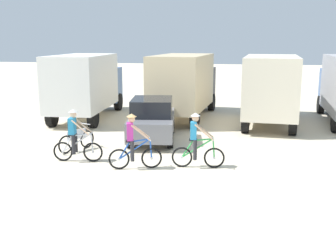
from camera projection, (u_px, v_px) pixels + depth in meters
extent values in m
plane|color=beige|center=(160.00, 188.00, 11.57)|extent=(120.00, 120.00, 0.00)
cube|color=white|center=(82.00, 82.00, 20.88)|extent=(2.70, 5.33, 2.70)
cube|color=#4C6B9E|center=(101.00, 84.00, 24.29)|extent=(2.28, 1.63, 2.00)
cube|color=black|center=(104.00, 78.00, 24.89)|extent=(2.03, 0.20, 0.80)
cylinder|color=black|center=(85.00, 101.00, 24.52)|extent=(0.38, 1.02, 1.00)
cylinder|color=black|center=(118.00, 102.00, 24.27)|extent=(0.38, 1.02, 1.00)
cylinder|color=black|center=(52.00, 116.00, 19.67)|extent=(0.38, 1.02, 1.00)
cylinder|color=black|center=(93.00, 117.00, 19.43)|extent=(0.38, 1.02, 1.00)
cube|color=#CCB78E|center=(182.00, 82.00, 20.96)|extent=(2.82, 5.38, 2.70)
cube|color=#2D2D33|center=(195.00, 85.00, 24.28)|extent=(2.32, 1.68, 2.00)
cube|color=black|center=(197.00, 78.00, 24.86)|extent=(2.02, 0.25, 0.80)
cylinder|color=black|center=(178.00, 101.00, 24.65)|extent=(0.40, 1.02, 1.00)
cylinder|color=black|center=(212.00, 102.00, 24.13)|extent=(0.40, 1.02, 1.00)
cylinder|color=black|center=(154.00, 115.00, 19.93)|extent=(0.40, 1.02, 1.00)
cylinder|color=black|center=(195.00, 117.00, 19.41)|extent=(0.40, 1.02, 1.00)
cube|color=beige|center=(271.00, 85.00, 19.45)|extent=(2.73, 5.34, 2.70)
cube|color=#4C6B9E|center=(270.00, 87.00, 22.78)|extent=(2.29, 1.64, 2.00)
cube|color=black|center=(271.00, 80.00, 23.37)|extent=(2.02, 0.21, 0.80)
cylinder|color=black|center=(251.00, 105.00, 23.13)|extent=(0.38, 1.02, 1.00)
cylinder|color=black|center=(288.00, 106.00, 22.65)|extent=(0.38, 1.02, 1.00)
cylinder|color=black|center=(245.00, 122.00, 18.39)|extent=(0.38, 1.02, 1.00)
cylinder|color=black|center=(293.00, 124.00, 17.91)|extent=(0.38, 1.02, 1.00)
cylinder|color=black|center=(321.00, 105.00, 23.23)|extent=(0.36, 1.01, 1.00)
cylinder|color=black|center=(336.00, 121.00, 18.47)|extent=(0.36, 1.01, 1.00)
cube|color=slate|center=(152.00, 123.00, 17.03)|extent=(2.35, 4.41, 0.76)
cube|color=black|center=(152.00, 107.00, 16.73)|extent=(1.89, 2.31, 0.68)
cylinder|color=black|center=(137.00, 126.00, 18.40)|extent=(0.31, 0.67, 0.64)
cylinder|color=black|center=(172.00, 126.00, 18.35)|extent=(0.31, 0.67, 0.64)
cylinder|color=black|center=(130.00, 140.00, 15.86)|extent=(0.31, 0.67, 0.64)
cylinder|color=black|center=(170.00, 140.00, 15.81)|extent=(0.31, 0.67, 0.64)
torus|color=black|center=(93.00, 152.00, 14.03)|extent=(0.68, 0.13, 0.68)
cylinder|color=silver|center=(93.00, 152.00, 14.03)|extent=(0.09, 0.09, 0.08)
torus|color=black|center=(63.00, 151.00, 14.11)|extent=(0.68, 0.13, 0.68)
cylinder|color=silver|center=(63.00, 151.00, 14.11)|extent=(0.09, 0.09, 0.08)
cylinder|color=silver|center=(77.00, 143.00, 14.00)|extent=(1.03, 0.15, 0.68)
cylinder|color=silver|center=(81.00, 135.00, 13.93)|extent=(0.66, 0.11, 0.13)
cylinder|color=silver|center=(67.00, 144.00, 14.04)|extent=(0.39, 0.09, 0.59)
cylinder|color=silver|center=(92.00, 143.00, 13.96)|extent=(0.10, 0.06, 0.64)
cylinder|color=silver|center=(91.00, 134.00, 13.90)|extent=(0.09, 0.52, 0.04)
cube|color=black|center=(72.00, 135.00, 13.96)|extent=(0.25, 0.14, 0.06)
cube|color=teal|center=(72.00, 126.00, 13.89)|extent=(0.23, 0.34, 0.56)
sphere|color=beige|center=(73.00, 114.00, 13.81)|extent=(0.22, 0.22, 0.22)
cone|color=silver|center=(73.00, 111.00, 13.78)|extent=(0.32, 0.32, 0.10)
cylinder|color=#26262B|center=(76.00, 143.00, 14.14)|extent=(0.12, 0.12, 0.66)
cylinder|color=#26262B|center=(74.00, 144.00, 13.89)|extent=(0.12, 0.12, 0.66)
cylinder|color=beige|center=(83.00, 126.00, 14.05)|extent=(0.63, 0.15, 0.53)
cylinder|color=beige|center=(80.00, 128.00, 13.70)|extent=(0.63, 0.07, 0.53)
torus|color=black|center=(152.00, 158.00, 13.32)|extent=(0.67, 0.26, 0.68)
cylinder|color=silver|center=(152.00, 158.00, 13.32)|extent=(0.10, 0.10, 0.08)
torus|color=black|center=(119.00, 159.00, 13.20)|extent=(0.67, 0.26, 0.68)
cylinder|color=silver|center=(119.00, 159.00, 13.20)|extent=(0.10, 0.10, 0.08)
cylinder|color=blue|center=(134.00, 149.00, 13.19)|extent=(1.00, 0.35, 0.68)
cylinder|color=blue|center=(140.00, 140.00, 13.15)|extent=(0.65, 0.24, 0.13)
cylinder|color=blue|center=(124.00, 151.00, 13.16)|extent=(0.38, 0.16, 0.59)
cylinder|color=blue|center=(151.00, 149.00, 13.25)|extent=(0.11, 0.08, 0.64)
cylinder|color=silver|center=(150.00, 139.00, 13.19)|extent=(0.19, 0.51, 0.04)
cube|color=black|center=(130.00, 141.00, 13.12)|extent=(0.26, 0.19, 0.06)
cube|color=#AD2D8C|center=(130.00, 132.00, 13.06)|extent=(0.29, 0.36, 0.56)
sphere|color=tan|center=(132.00, 119.00, 12.98)|extent=(0.22, 0.22, 0.22)
cone|color=tan|center=(132.00, 115.00, 12.95)|extent=(0.32, 0.32, 0.10)
cylinder|color=#26262B|center=(132.00, 149.00, 13.32)|extent=(0.12, 0.12, 0.66)
cylinder|color=#26262B|center=(132.00, 151.00, 13.06)|extent=(0.12, 0.12, 0.66)
cylinder|color=tan|center=(140.00, 131.00, 13.27)|extent=(0.60, 0.27, 0.53)
cylinder|color=tan|center=(141.00, 133.00, 12.92)|extent=(0.62, 0.19, 0.53)
torus|color=black|center=(214.00, 158.00, 13.34)|extent=(0.68, 0.12, 0.68)
cylinder|color=silver|center=(214.00, 158.00, 13.34)|extent=(0.09, 0.09, 0.08)
torus|color=black|center=(182.00, 157.00, 13.43)|extent=(0.68, 0.12, 0.68)
cylinder|color=silver|center=(182.00, 157.00, 13.43)|extent=(0.09, 0.09, 0.08)
cylinder|color=green|center=(197.00, 148.00, 13.32)|extent=(1.03, 0.15, 0.68)
cylinder|color=green|center=(203.00, 140.00, 13.25)|extent=(0.66, 0.11, 0.13)
cylinder|color=green|center=(187.00, 149.00, 13.36)|extent=(0.39, 0.09, 0.59)
cylinder|color=green|center=(214.00, 148.00, 13.28)|extent=(0.10, 0.06, 0.64)
cylinder|color=silver|center=(213.00, 139.00, 13.22)|extent=(0.08, 0.52, 0.04)
cube|color=black|center=(193.00, 140.00, 13.28)|extent=(0.25, 0.14, 0.06)
cube|color=teal|center=(193.00, 130.00, 13.22)|extent=(0.23, 0.34, 0.56)
sphere|color=tan|center=(196.00, 118.00, 13.13)|extent=(0.22, 0.22, 0.22)
cone|color=silver|center=(196.00, 114.00, 13.10)|extent=(0.32, 0.32, 0.10)
cylinder|color=#26262B|center=(195.00, 148.00, 13.46)|extent=(0.12, 0.12, 0.66)
cylinder|color=#26262B|center=(195.00, 150.00, 13.21)|extent=(0.12, 0.12, 0.66)
cylinder|color=tan|center=(204.00, 130.00, 13.37)|extent=(0.63, 0.15, 0.53)
cylinder|color=tan|center=(204.00, 132.00, 13.02)|extent=(0.63, 0.07, 0.53)
torus|color=black|center=(87.00, 139.00, 15.86)|extent=(0.35, 0.64, 0.68)
torus|color=black|center=(66.00, 145.00, 15.04)|extent=(0.35, 0.64, 0.68)
cube|color=silver|center=(76.00, 134.00, 15.39)|extent=(0.43, 0.82, 0.36)
cylinder|color=silver|center=(86.00, 124.00, 15.70)|extent=(0.46, 0.25, 0.04)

